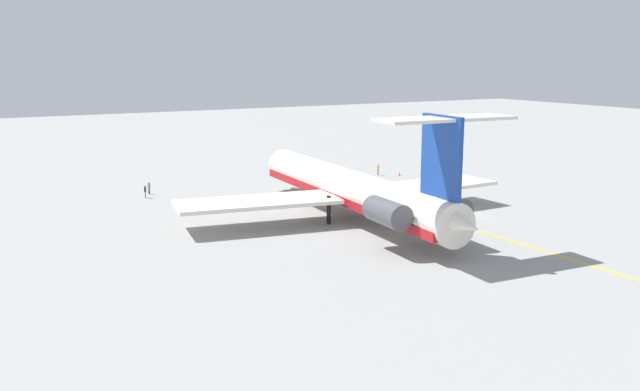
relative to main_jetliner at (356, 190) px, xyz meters
name	(u,v)px	position (x,y,z in m)	size (l,w,h in m)	color
ground	(458,213)	(-2.77, -12.82, -3.63)	(335.68, 335.68, 0.00)	gray
main_jetliner	(356,190)	(0.00, 0.00, 0.00)	(45.77, 40.59, 13.33)	silver
ground_crew_near_nose	(378,168)	(24.37, -19.67, -2.52)	(0.31, 0.36, 1.76)	black
ground_crew_near_tail	(145,190)	(24.75, 17.41, -2.57)	(0.42, 0.27, 1.68)	black
ground_crew_portside	(149,187)	(26.88, 16.29, -2.58)	(0.33, 0.31, 1.66)	black
safety_cone_nose	(399,174)	(22.31, -22.36, -3.36)	(0.40, 0.40, 0.55)	#EA590F
safety_cone_wingtip	(371,176)	(22.74, -17.29, -3.36)	(0.40, 0.40, 0.55)	#EA590F
taxiway_centreline	(412,210)	(1.28, -9.02, -3.63)	(75.41, 0.36, 0.01)	gold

